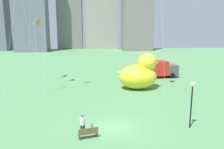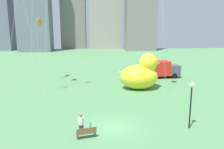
{
  "view_description": "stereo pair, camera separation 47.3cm",
  "coord_description": "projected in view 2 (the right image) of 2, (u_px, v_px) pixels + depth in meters",
  "views": [
    {
      "loc": [
        -1.8,
        -19.09,
        8.76
      ],
      "look_at": [
        0.26,
        5.28,
        3.6
      ],
      "focal_mm": 37.65,
      "sensor_mm": 36.0,
      "label": 1
    },
    {
      "loc": [
        -1.33,
        -19.13,
        8.76
      ],
      "look_at": [
        0.26,
        5.28,
        3.6
      ],
      "focal_mm": 37.65,
      "sensor_mm": 36.0,
      "label": 2
    }
  ],
  "objects": [
    {
      "name": "ground_plane",
      "position": [
        113.0,
        127.0,
        20.57
      ],
      "size": [
        140.0,
        140.0,
        0.0
      ],
      "primitive_type": "plane",
      "color": "#548B56"
    },
    {
      "name": "park_bench",
      "position": [
        86.0,
        133.0,
        18.48
      ],
      "size": [
        1.64,
        0.85,
        0.9
      ],
      "color": "brown",
      "rests_on": "ground"
    },
    {
      "name": "person_child",
      "position": [
        90.0,
        127.0,
        19.34
      ],
      "size": [
        0.22,
        0.22,
        0.91
      ],
      "color": "silver",
      "rests_on": "ground"
    },
    {
      "name": "box_truck",
      "position": [
        160.0,
        69.0,
        39.69
      ],
      "size": [
        6.43,
        2.83,
        2.85
      ],
      "color": "red",
      "rests_on": "ground"
    },
    {
      "name": "lamppost",
      "position": [
        191.0,
        94.0,
        19.72
      ],
      "size": [
        0.43,
        0.43,
        4.11
      ],
      "color": "black",
      "rests_on": "ground"
    },
    {
      "name": "city_skyline",
      "position": [
        71.0,
        3.0,
        82.24
      ],
      "size": [
        56.31,
        17.97,
        40.52
      ],
      "color": "slate",
      "rests_on": "ground"
    },
    {
      "name": "giant_inflatable_duck",
      "position": [
        140.0,
        74.0,
        32.52
      ],
      "size": [
        6.05,
        3.88,
        5.02
      ],
      "color": "yellow",
      "rests_on": "ground"
    },
    {
      "name": "kite_orange",
      "position": [
        40.0,
        24.0,
        34.59
      ],
      "size": [
        0.98,
        1.26,
        9.87
      ],
      "color": "silver",
      "rests_on": "ground"
    },
    {
      "name": "person_adult",
      "position": [
        81.0,
        123.0,
        19.07
      ],
      "size": [
        0.42,
        0.42,
        1.72
      ],
      "color": "#38476B",
      "rests_on": "ground"
    }
  ]
}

